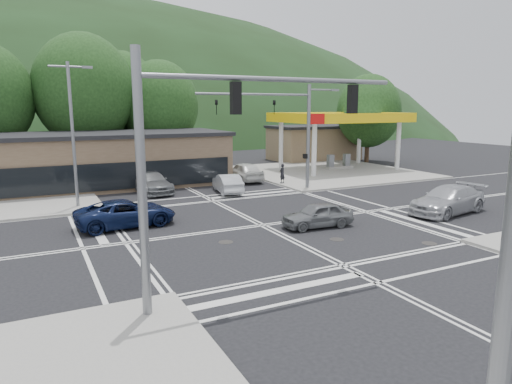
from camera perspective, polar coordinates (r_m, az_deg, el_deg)
name	(u,v)px	position (r m, az deg, el deg)	size (l,w,h in m)	color
ground	(262,225)	(24.81, 0.80, -4.18)	(120.00, 120.00, 0.00)	black
sidewalk_ne	(328,172)	(45.11, 8.96, 2.51)	(16.00, 16.00, 0.15)	gray
gas_station_canopy	(340,120)	(46.67, 10.44, 8.86)	(12.32, 8.34, 5.75)	silver
convenience_store	(314,144)	(55.92, 7.24, 5.99)	(10.00, 6.00, 3.80)	#846B4F
commercial_row	(72,163)	(38.65, -21.97, 3.41)	(24.00, 8.00, 4.00)	brown
hill_north	(81,135)	(112.01, -21.09, 6.68)	(252.00, 126.00, 140.00)	black
tree_n_b	(84,90)	(45.59, -20.71, 11.78)	(9.00, 9.00, 12.98)	#382619
tree_n_c	(160,105)	(46.86, -11.94, 10.59)	(7.60, 7.60, 10.87)	#382619
tree_n_e	(121,99)	(50.11, -16.54, 11.12)	(8.40, 8.40, 11.98)	#382619
tree_ne	(369,111)	(54.17, 13.90, 9.80)	(7.20, 7.20, 9.99)	#382619
streetlight_nw	(73,128)	(30.42, -21.87, 7.44)	(2.50, 0.25, 9.00)	slate
streetlight_s	(499,364)	(2.78, 28.13, -18.42)	(0.60, 2.33, 9.00)	slate
signal_mast_ne	(294,124)	(34.57, 4.82, 8.49)	(11.65, 0.30, 8.00)	slate
signal_mast_sw	(200,148)	(13.95, -6.99, 5.52)	(9.14, 0.28, 8.00)	slate
car_blue_west	(126,213)	(25.39, -15.94, -2.56)	(2.42, 5.24, 1.46)	#0D173B
car_grey_center	(317,215)	(24.54, 7.68, -2.86)	(1.56, 3.88, 1.32)	slate
car_silver_east	(448,200)	(29.76, 22.87, -0.91)	(2.30, 5.66, 1.64)	#A2A4A9
car_queue_a	(227,183)	(34.09, -3.59, 1.10)	(1.50, 4.30, 1.42)	silver
car_queue_b	(244,172)	(39.37, -1.49, 2.57)	(1.95, 4.84, 1.65)	silver
car_northbound	(151,182)	(35.01, -13.02, 1.20)	(2.17, 5.34, 1.55)	slate
pedestrian	(282,173)	(37.55, 3.29, 2.34)	(0.57, 0.38, 1.57)	black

